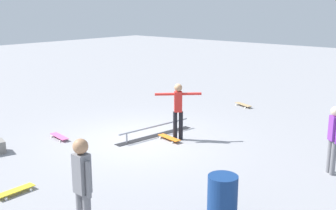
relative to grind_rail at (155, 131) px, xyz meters
The scene contains 10 objects.
ground_plane 0.58m from the grind_rail, ahead, with size 60.00×60.00×0.00m, color gray.
grind_rail is the anchor object (origin of this frame).
skater_main 1.09m from the grind_rail, 103.75° to the left, with size 0.96×0.97×1.60m.
skateboard_main 0.59m from the grind_rail, 85.51° to the left, with size 0.37×0.82×0.09m.
bystander_purple_shirt 4.98m from the grind_rail, 95.75° to the left, with size 0.29×0.31×1.56m.
bystander_grey_shirt 5.82m from the grind_rail, 31.13° to the left, with size 0.24×0.40×1.75m.
loose_skateboard_natural 4.85m from the grind_rail, behind, with size 0.48×0.82×0.09m.
loose_skateboard_pink 2.73m from the grind_rail, 43.47° to the right, with size 0.36×0.82×0.09m.
loose_skateboard_yellow 4.71m from the grind_rail, ahead, with size 0.80×0.27×0.09m.
trash_bin 5.16m from the grind_rail, 55.41° to the left, with size 0.53×0.53×0.86m, color navy.
Camera 1 is at (8.08, 7.92, 3.70)m, focal length 44.95 mm.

